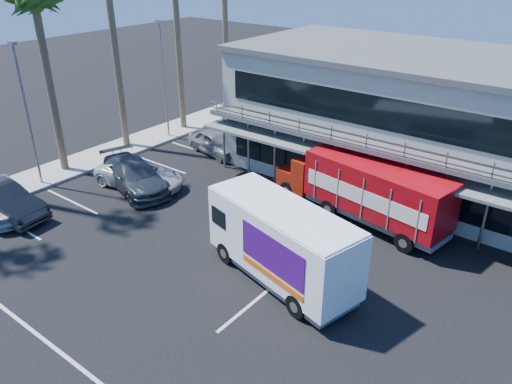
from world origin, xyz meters
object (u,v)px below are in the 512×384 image
Objects in this scene: white_van at (282,243)px; parked_car_b at (2,201)px; red_truck at (365,189)px; parked_car_a at (4,199)px.

white_van reaches higher than parked_car_b.
parked_car_a is (-14.85, -10.61, -0.90)m from red_truck.
red_truck is 1.33× the size of white_van.
white_van is (-0.36, -6.61, 0.04)m from red_truck.
red_truck reaches higher than parked_car_a.
parked_car_a is (-14.49, -4.00, -0.94)m from white_van.
red_truck is 1.87× the size of parked_car_b.
parked_car_b is (-14.60, -10.84, -0.89)m from red_truck.
red_truck reaches higher than parked_car_b.
red_truck is 6.62m from white_van.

